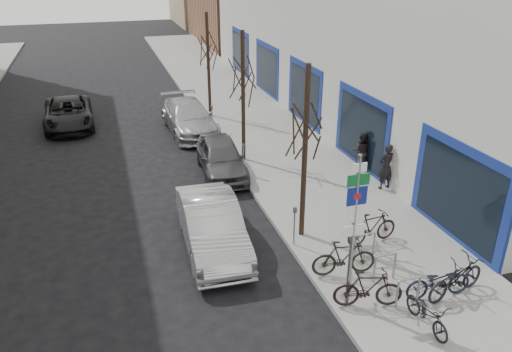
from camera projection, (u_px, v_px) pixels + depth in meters
ground at (256, 328)px, 11.98m from camera, size 120.00×120.00×0.00m
sidewalk_east at (285, 155)px, 21.87m from camera, size 5.00×70.00×0.15m
commercial_building at (456, 14)px, 28.47m from camera, size 20.00×32.00×10.00m
highway_sign_pole at (354, 224)px, 11.61m from camera, size 0.55×0.10×4.20m
bike_rack at (385, 264)px, 13.27m from camera, size 0.66×2.26×0.83m
tree_near at (306, 113)px, 14.04m from camera, size 1.80×1.80×5.50m
tree_mid at (243, 66)px, 19.69m from camera, size 1.80×1.80×5.50m
tree_far at (208, 41)px, 25.34m from camera, size 1.80×1.80×5.50m
meter_front at (295, 222)px, 14.80m from camera, size 0.10×0.08×1.27m
meter_mid at (243, 156)px, 19.58m from camera, size 0.10×0.08×1.27m
meter_back at (212, 116)px, 24.36m from camera, size 0.10×0.08×1.27m
bike_near_left at (428, 311)px, 11.61m from camera, size 0.52×1.54×0.93m
bike_near_right at (368, 288)px, 12.28m from camera, size 1.82×0.98×1.06m
bike_mid_curb at (439, 279)px, 12.62m from camera, size 1.82×0.67×1.09m
bike_mid_inner at (344, 257)px, 13.50m from camera, size 1.86×0.80×1.09m
bike_far_curb at (456, 275)px, 12.66m from camera, size 2.04×1.04×1.20m
bike_far_inner at (372, 227)px, 15.00m from camera, size 1.78×0.70×1.06m
parked_car_front at (212, 226)px, 14.90m from camera, size 1.82×4.75×1.54m
parked_car_mid at (221, 157)px, 19.96m from camera, size 2.00×4.33×1.44m
parked_car_back at (189, 117)px, 24.63m from camera, size 2.36×5.33×1.52m
lane_car at (68, 113)px, 25.47m from camera, size 2.51×5.15×1.41m
pedestrian_near at (386, 166)px, 18.34m from camera, size 0.69×0.50×1.76m
pedestrian_far at (361, 151)px, 19.97m from camera, size 0.72×0.68×1.61m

